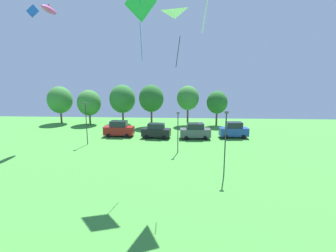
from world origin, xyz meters
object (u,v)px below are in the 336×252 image
object	(u,v)px
kite_flying_2	(49,10)
light_post_2	(178,130)
light_post_0	(86,121)
parked_car_third_from_left	(195,131)
parked_car_rightmost_in_row	(234,130)
treeline_tree_1	(89,103)
kite_flying_3	(33,11)
treeline_tree_4	(188,98)
parked_car_leftmost	(119,129)
treeline_tree_0	(60,100)
treeline_tree_3	(151,99)
kite_flying_4	(188,21)
parked_car_second_from_left	(156,131)
treeline_tree_5	(217,102)
treeline_tree_2	(122,99)
light_post_1	(225,140)
kite_flying_1	(140,4)

from	to	relation	value
kite_flying_2	light_post_2	world-z (taller)	kite_flying_2
kite_flying_2	light_post_0	bearing A→B (deg)	-25.32
parked_car_third_from_left	parked_car_rightmost_in_row	bearing A→B (deg)	6.32
parked_car_rightmost_in_row	treeline_tree_1	xyz separation A→B (m)	(-26.61, 9.72, 3.03)
kite_flying_3	treeline_tree_4	size ratio (longest dim) A/B	0.20
parked_car_leftmost	treeline_tree_4	world-z (taller)	treeline_tree_4
treeline_tree_0	treeline_tree_3	distance (m)	18.96
light_post_2	parked_car_leftmost	bearing A→B (deg)	139.42
kite_flying_4	parked_car_leftmost	bearing A→B (deg)	119.00
light_post_2	parked_car_second_from_left	bearing A→B (deg)	115.28
parked_car_rightmost_in_row	treeline_tree_3	world-z (taller)	treeline_tree_3
light_post_0	treeline_tree_5	bearing A→B (deg)	36.50
kite_flying_4	parked_car_second_from_left	distance (m)	22.86
treeline_tree_2	treeline_tree_4	xyz separation A→B (m)	(13.05, -0.89, 0.34)
treeline_tree_3	treeline_tree_1	bearing A→B (deg)	173.01
kite_flying_2	treeline_tree_2	distance (m)	20.48
parked_car_rightmost_in_row	treeline_tree_0	world-z (taller)	treeline_tree_0
treeline_tree_1	light_post_2	bearing A→B (deg)	-45.37
treeline_tree_4	parked_car_second_from_left	bearing A→B (deg)	-115.24
kite_flying_3	treeline_tree_3	xyz separation A→B (m)	(11.25, 18.21, -11.67)
kite_flying_4	light_post_2	size ratio (longest dim) A/B	0.74
treeline_tree_1	kite_flying_4	bearing A→B (deg)	-56.96
parked_car_leftmost	treeline_tree_4	bearing A→B (deg)	42.92
light_post_2	treeline_tree_1	xyz separation A→B (m)	(-17.93, 18.16, 1.22)
light_post_1	treeline_tree_3	distance (m)	26.25
parked_car_third_from_left	light_post_1	distance (m)	15.37
kite_flying_3	treeline_tree_4	bearing A→B (deg)	47.68
parked_car_second_from_left	treeline_tree_1	distance (m)	18.16
parked_car_third_from_left	treeline_tree_5	xyz separation A→B (m)	(4.61, 10.71, 3.31)
kite_flying_4	parked_car_third_from_left	distance (m)	22.41
treeline_tree_0	treeline_tree_4	distance (m)	25.73
kite_flying_3	parked_car_second_from_left	bearing A→B (deg)	34.90
treeline_tree_1	kite_flying_3	bearing A→B (deg)	-86.16
parked_car_second_from_left	treeline_tree_1	world-z (taller)	treeline_tree_1
kite_flying_3	light_post_1	distance (m)	25.87
kite_flying_4	parked_car_second_from_left	xyz separation A→B (m)	(-4.46, 18.31, -12.94)
kite_flying_3	kite_flying_4	distance (m)	19.99
treeline_tree_3	treeline_tree_5	world-z (taller)	treeline_tree_3
parked_car_leftmost	light_post_0	world-z (taller)	light_post_0
kite_flying_4	treeline_tree_0	size ratio (longest dim) A/B	0.52
kite_flying_4	light_post_0	distance (m)	22.47
parked_car_rightmost_in_row	light_post_2	distance (m)	12.24
treeline_tree_5	treeline_tree_2	bearing A→B (deg)	176.72
parked_car_rightmost_in_row	light_post_0	distance (m)	22.44
light_post_2	kite_flying_1	bearing A→B (deg)	-112.90
kite_flying_3	parked_car_third_from_left	xyz separation A→B (m)	(19.17, 9.05, -15.80)
kite_flying_2	kite_flying_3	world-z (taller)	kite_flying_2
light_post_2	treeline_tree_3	bearing A→B (deg)	107.86
light_post_0	light_post_1	size ratio (longest dim) A/B	0.92
kite_flying_1	kite_flying_3	world-z (taller)	kite_flying_1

